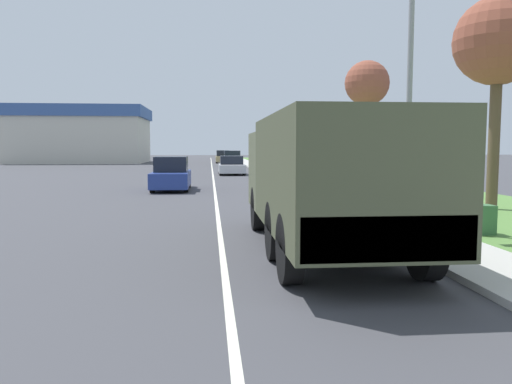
% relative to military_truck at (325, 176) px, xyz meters
% --- Properties ---
extents(ground_plane, '(180.00, 180.00, 0.00)m').
position_rel_military_truck_xyz_m(ground_plane, '(-2.05, 26.70, -1.53)').
color(ground_plane, '#424247').
extents(lane_centre_stripe, '(0.12, 120.00, 0.00)m').
position_rel_military_truck_xyz_m(lane_centre_stripe, '(-2.05, 26.70, -1.53)').
color(lane_centre_stripe, silver).
rests_on(lane_centre_stripe, ground).
extents(sidewalk_right, '(1.80, 120.00, 0.12)m').
position_rel_military_truck_xyz_m(sidewalk_right, '(2.45, 26.70, -1.47)').
color(sidewalk_right, beige).
rests_on(sidewalk_right, ground).
extents(grass_strip_right, '(7.00, 120.00, 0.02)m').
position_rel_military_truck_xyz_m(grass_strip_right, '(6.85, 26.70, -1.52)').
color(grass_strip_right, '#56843D').
rests_on(grass_strip_right, ground).
extents(military_truck, '(2.46, 7.52, 2.66)m').
position_rel_military_truck_xyz_m(military_truck, '(0.00, 0.00, 0.00)').
color(military_truck, '#606647').
rests_on(military_truck, ground).
extents(car_nearest_ahead, '(1.75, 4.32, 1.62)m').
position_rel_military_truck_xyz_m(car_nearest_ahead, '(-4.15, 14.75, -0.80)').
color(car_nearest_ahead, navy).
rests_on(car_nearest_ahead, ground).
extents(car_second_ahead, '(1.91, 4.17, 1.41)m').
position_rel_military_truck_xyz_m(car_second_ahead, '(-0.64, 28.04, -0.89)').
color(car_second_ahead, '#B7BABF').
rests_on(car_second_ahead, ground).
extents(car_third_ahead, '(1.91, 4.48, 1.68)m').
position_rel_military_truck_xyz_m(car_third_ahead, '(0.14, 44.27, -0.78)').
color(car_third_ahead, '#336B3D').
rests_on(car_third_ahead, ground).
extents(car_fourth_ahead, '(1.85, 4.41, 1.63)m').
position_rel_military_truck_xyz_m(car_fourth_ahead, '(-0.57, 54.96, -0.80)').
color(car_fourth_ahead, tan).
rests_on(car_fourth_ahead, ground).
extents(lamp_post, '(1.69, 0.24, 7.21)m').
position_rel_military_truck_xyz_m(lamp_post, '(2.49, 2.45, 2.87)').
color(lamp_post, gray).
rests_on(lamp_post, sidewalk_right).
extents(tree_mid_right, '(2.85, 2.85, 6.94)m').
position_rel_military_truck_xyz_m(tree_mid_right, '(7.10, 6.02, 3.92)').
color(tree_mid_right, brown).
rests_on(tree_mid_right, grass_strip_right).
extents(tree_far_right, '(2.73, 2.73, 7.35)m').
position_rel_military_truck_xyz_m(tree_far_right, '(7.41, 20.61, 4.37)').
color(tree_far_right, brown).
rests_on(tree_far_right, grass_strip_right).
extents(utility_box, '(0.55, 0.45, 0.70)m').
position_rel_military_truck_xyz_m(utility_box, '(4.15, 1.46, -1.16)').
color(utility_box, '#3D7042').
rests_on(utility_box, grass_strip_right).
extents(building_distant, '(17.47, 12.43, 7.21)m').
position_rel_military_truck_xyz_m(building_distant, '(-19.23, 57.76, 2.12)').
color(building_distant, beige).
rests_on(building_distant, ground).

